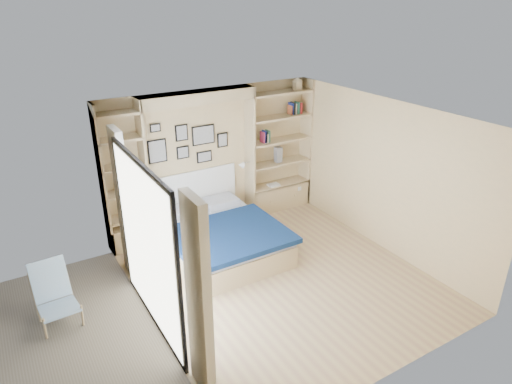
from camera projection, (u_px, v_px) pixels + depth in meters
ground at (280, 277)px, 6.94m from camera, size 4.50×4.50×0.00m
room_shell at (210, 184)px, 7.52m from camera, size 4.50×4.50×4.50m
bed at (219, 237)px, 7.51m from camera, size 1.78×2.20×1.07m
photo_gallery at (188, 143)px, 7.82m from camera, size 1.48×0.02×0.82m
reading_lamps at (203, 173)px, 7.93m from camera, size 1.92×0.12×0.15m
shelf_decor at (269, 127)px, 8.41m from camera, size 3.52×0.23×2.03m
deck at (20, 370)px, 5.24m from camera, size 3.20×4.00×0.05m
deck_chair at (55, 295)px, 5.91m from camera, size 0.51×0.81×0.80m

